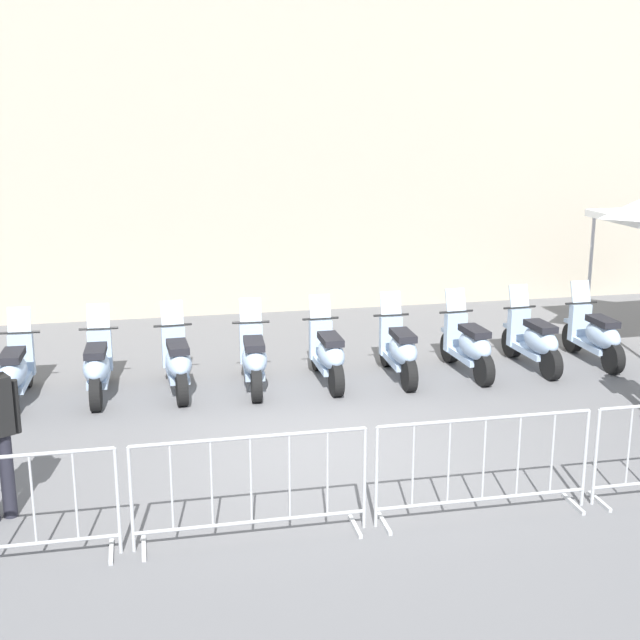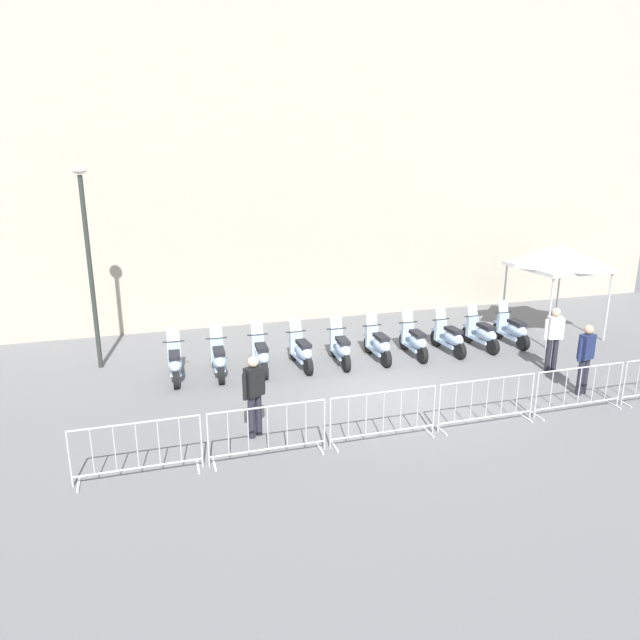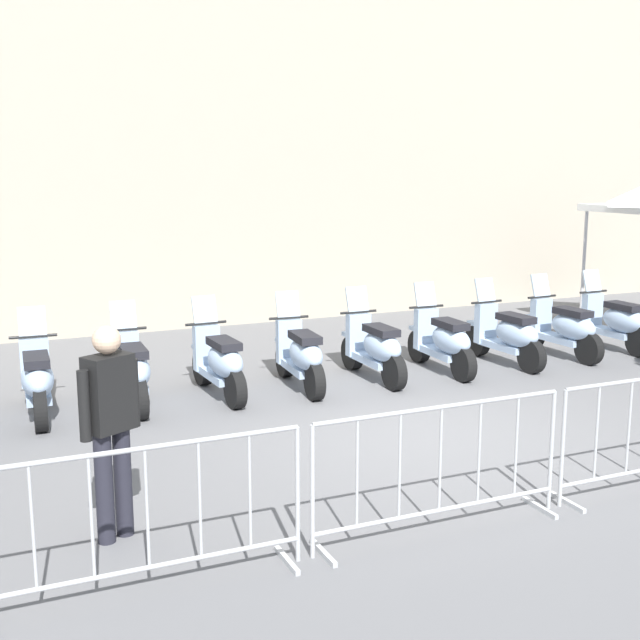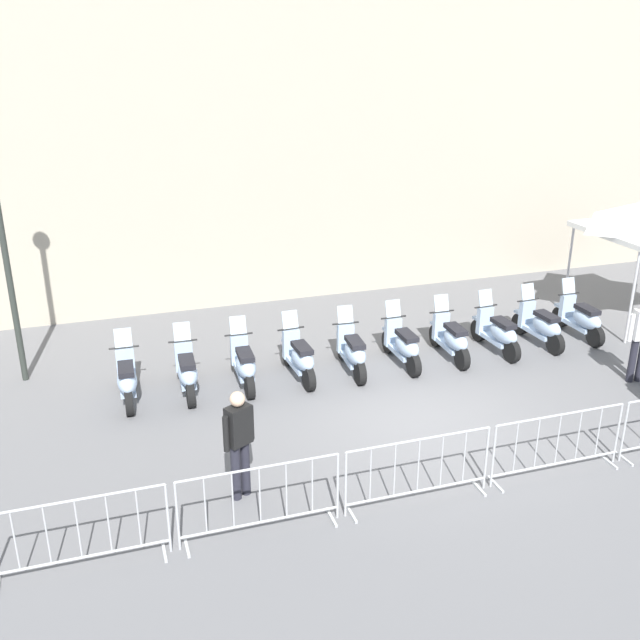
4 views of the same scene
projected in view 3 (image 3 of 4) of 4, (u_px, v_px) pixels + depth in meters
name	position (u px, v px, depth m)	size (l,w,h in m)	color
ground_plane	(429.00, 436.00, 8.94)	(120.00, 120.00, 0.00)	slate
motorcycle_1	(37.00, 380.00, 9.51)	(0.56, 1.73, 1.24)	black
motorcycle_2	(132.00, 371.00, 9.94)	(0.56, 1.73, 1.24)	black
motorcycle_3	(220.00, 363.00, 10.35)	(0.56, 1.72, 1.24)	black
motorcycle_4	(301.00, 356.00, 10.73)	(0.58, 1.73, 1.24)	black
motorcycle_5	(375.00, 348.00, 11.17)	(0.56, 1.72, 1.24)	black
motorcycle_6	(444.00, 342.00, 11.60)	(0.56, 1.73, 1.24)	black
motorcycle_7	(507.00, 335.00, 12.04)	(0.56, 1.72, 1.24)	black
motorcycle_8	(564.00, 329.00, 12.53)	(0.56, 1.72, 1.24)	black
motorcycle_9	(615.00, 322.00, 13.04)	(0.56, 1.72, 1.24)	black
barrier_segment_1	(148.00, 521.00, 5.58)	(2.26, 0.52, 1.07)	#B2B5B7
barrier_segment_2	(440.00, 470.00, 6.51)	(2.26, 0.52, 1.07)	#B2B5B7
officer_by_barriers	(111.00, 420.00, 6.31)	(0.51, 0.35, 1.73)	#23232D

